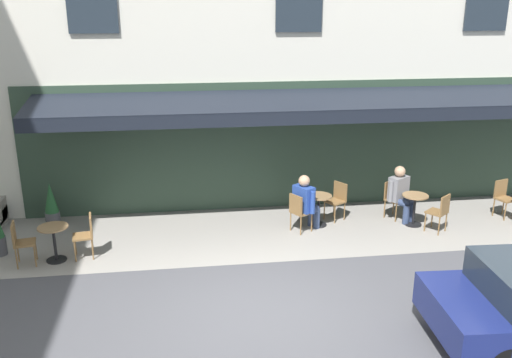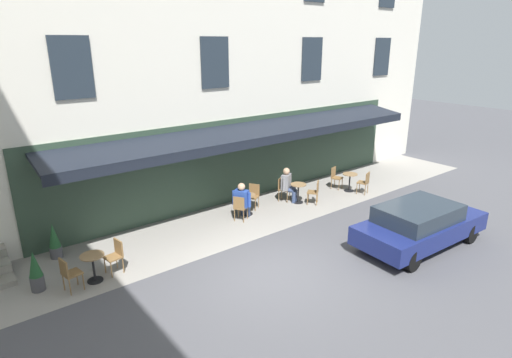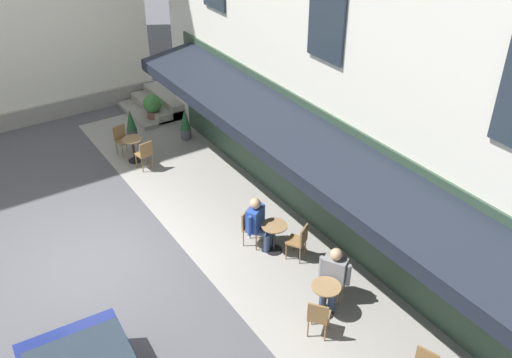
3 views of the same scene
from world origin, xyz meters
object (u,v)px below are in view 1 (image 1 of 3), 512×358
object	(u,v)px
cafe_chair_wicker_corner_right	(503,195)
seated_companion_in_blue	(306,201)
cafe_table_near_entrance	(319,206)
cafe_table_far_end	(54,238)
cafe_chair_wicker_under_awning	(299,210)
cafe_chair_wicker_back_row	(20,240)
cafe_chair_wicker_by_window	(337,198)
cafe_table_mid_terrace	(415,205)
potted_plant_entrance_left	(51,205)
cafe_chair_wicker_near_door	(393,196)
seated_patron_in_grey	(401,192)
cafe_chair_wicker_corner_left	(440,210)
cafe_chair_wicker_kerbside	(87,232)

from	to	relation	value
cafe_chair_wicker_corner_right	seated_companion_in_blue	world-z (taller)	seated_companion_in_blue
cafe_table_near_entrance	cafe_chair_wicker_corner_right	bearing A→B (deg)	179.45
cafe_table_near_entrance	cafe_table_far_end	bearing A→B (deg)	10.74
cafe_table_near_entrance	cafe_chair_wicker_under_awning	xyz separation A→B (m)	(0.54, 0.32, 0.06)
cafe_chair_wicker_corner_right	cafe_chair_wicker_back_row	distance (m)	11.01
cafe_chair_wicker_under_awning	cafe_chair_wicker_by_window	world-z (taller)	same
cafe_table_mid_terrace	potted_plant_entrance_left	size ratio (longest dim) A/B	0.72
cafe_chair_wicker_under_awning	cafe_table_near_entrance	bearing A→B (deg)	-149.46
cafe_table_far_end	cafe_chair_wicker_near_door	bearing A→B (deg)	-170.00
cafe_table_mid_terrace	cafe_table_far_end	world-z (taller)	same
cafe_table_far_end	potted_plant_entrance_left	size ratio (longest dim) A/B	0.72
cafe_table_far_end	cafe_chair_wicker_back_row	world-z (taller)	cafe_chair_wicker_back_row
seated_patron_in_grey	cafe_chair_wicker_near_door	bearing A→B (deg)	-59.32
cafe_table_near_entrance	seated_patron_in_grey	xyz separation A→B (m)	(-2.02, -0.07, 0.22)
cafe_chair_wicker_corner_right	potted_plant_entrance_left	xyz separation A→B (m)	(10.78, -0.90, -0.04)
cafe_chair_wicker_under_awning	cafe_chair_wicker_corner_left	world-z (taller)	same
seated_patron_in_grey	potted_plant_entrance_left	distance (m)	8.24
cafe_chair_wicker_by_window	cafe_chair_wicker_kerbside	distance (m)	5.80
cafe_chair_wicker_by_window	seated_companion_in_blue	bearing A→B (deg)	31.15
cafe_chair_wicker_under_awning	potted_plant_entrance_left	bearing A→B (deg)	-11.80
cafe_chair_wicker_by_window	seated_companion_in_blue	size ratio (longest dim) A/B	0.68
cafe_chair_wicker_near_door	seated_patron_in_grey	distance (m)	0.27
cafe_chair_wicker_kerbside	seated_patron_in_grey	bearing A→B (deg)	-171.48
cafe_chair_wicker_by_window	cafe_table_mid_terrace	distance (m)	1.80
cafe_chair_wicker_under_awning	cafe_table_far_end	size ratio (longest dim) A/B	1.21
seated_companion_in_blue	cafe_chair_wicker_kerbside	bearing A→B (deg)	9.35
potted_plant_entrance_left	cafe_chair_wicker_under_awning	bearing A→B (deg)	168.20
cafe_table_near_entrance	cafe_chair_wicker_under_awning	distance (m)	0.63
cafe_chair_wicker_corner_left	cafe_chair_wicker_under_awning	bearing A→B (deg)	-8.26
cafe_chair_wicker_corner_right	cafe_chair_wicker_under_awning	bearing A→B (deg)	3.09
cafe_chair_wicker_near_door	seated_companion_in_blue	world-z (taller)	seated_companion_in_blue
cafe_chair_wicker_near_door	cafe_chair_wicker_back_row	xyz separation A→B (m)	(8.26, 1.46, 0.00)
cafe_table_near_entrance	cafe_chair_wicker_kerbside	bearing A→B (deg)	11.01
cafe_chair_wicker_by_window	cafe_chair_wicker_near_door	xyz separation A→B (m)	(-1.37, 0.07, 0.00)
cafe_chair_wicker_under_awning	cafe_chair_wicker_corner_right	world-z (taller)	same
cafe_table_near_entrance	cafe_chair_wicker_corner_right	xyz separation A→B (m)	(-4.59, 0.04, 0.06)
cafe_chair_wicker_under_awning	cafe_chair_wicker_near_door	distance (m)	2.52
cafe_chair_wicker_near_door	cafe_chair_wicker_corner_right	world-z (taller)	same
cafe_chair_wicker_near_door	cafe_chair_wicker_kerbside	distance (m)	7.13
cafe_chair_wicker_under_awning	cafe_chair_wicker_corner_right	xyz separation A→B (m)	(-5.14, -0.28, 0.00)
seated_companion_in_blue	cafe_table_mid_terrace	bearing A→B (deg)	178.39
cafe_chair_wicker_under_awning	cafe_chair_wicker_kerbside	size ratio (longest dim) A/B	1.00
cafe_chair_wicker_under_awning	cafe_table_mid_terrace	size ratio (longest dim) A/B	1.21
cafe_table_mid_terrace	cafe_chair_wicker_back_row	bearing A→B (deg)	6.09
cafe_table_far_end	seated_patron_in_grey	world-z (taller)	seated_patron_in_grey
cafe_chair_wicker_corner_left	cafe_chair_wicker_back_row	xyz separation A→B (m)	(8.98, 0.42, 0.00)
cafe_chair_wicker_back_row	cafe_chair_wicker_kerbside	size ratio (longest dim) A/B	1.00
cafe_chair_wicker_near_door	cafe_table_mid_terrace	bearing A→B (deg)	120.68
cafe_chair_wicker_corner_left	cafe_chair_wicker_back_row	world-z (taller)	same
cafe_chair_wicker_near_door	cafe_chair_wicker_corner_left	bearing A→B (deg)	124.44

